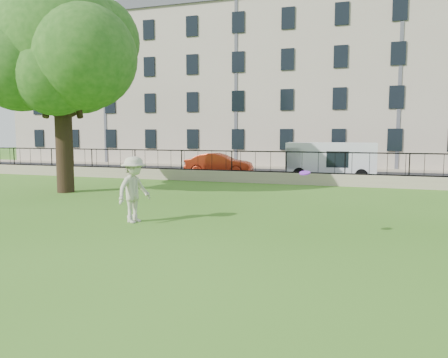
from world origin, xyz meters
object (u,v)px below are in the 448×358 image
(tree, at_px, (59,49))
(red_sedan, at_px, (219,164))
(man, at_px, (134,190))
(frisbee, at_px, (305,173))
(white_van, at_px, (331,161))

(tree, distance_m, red_sedan, 11.89)
(tree, height_order, red_sedan, tree)
(man, distance_m, red_sedan, 14.80)
(tree, xyz_separation_m, frisbee, (11.70, -5.56, -4.70))
(frisbee, relative_size, white_van, 0.05)
(man, xyz_separation_m, white_van, (4.50, 14.74, 0.07))
(frisbee, xyz_separation_m, red_sedan, (-7.51, 15.13, -0.99))
(man, xyz_separation_m, red_sedan, (-2.37, 14.61, -0.29))
(man, relative_size, red_sedan, 0.47)
(frisbee, bearing_deg, man, 174.25)
(man, height_order, red_sedan, man)
(man, bearing_deg, frisbee, -82.76)
(man, bearing_deg, red_sedan, 22.22)
(white_van, bearing_deg, man, -109.85)
(man, distance_m, frisbee, 5.21)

